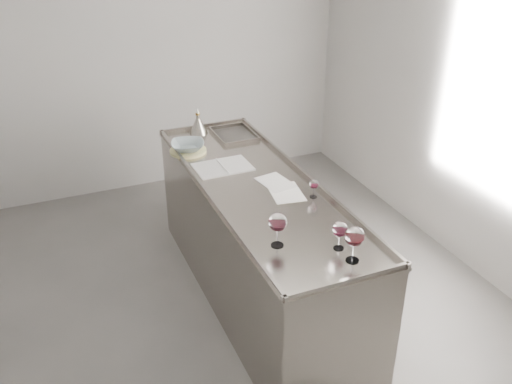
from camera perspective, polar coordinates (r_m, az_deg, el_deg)
name	(u,v)px	position (r m, az deg, el deg)	size (l,w,h in m)	color
room_shell	(199,153)	(3.31, -5.72, 3.95)	(4.54, 5.04, 2.84)	#575451
counter	(258,243)	(4.15, 0.21, -5.15)	(0.77, 2.42, 0.97)	gray
wine_glass_left	(278,223)	(3.20, 2.18, -3.11)	(0.11, 0.11, 0.21)	white
wine_glass_middle	(340,230)	(3.22, 8.41, -3.77)	(0.09, 0.09, 0.17)	white
wine_glass_right	(355,237)	(3.11, 9.83, -4.47)	(0.11, 0.11, 0.21)	white
wine_glass_small	(314,185)	(3.75, 5.81, 0.72)	(0.06, 0.06, 0.13)	white
notebook	(223,167)	(4.18, -3.34, 2.52)	(0.41, 0.29, 0.02)	silver
loose_paper_top	(286,192)	(3.83, 3.02, -0.05)	(0.21, 0.29, 0.00)	white
loose_paper_under	(275,182)	(3.96, 1.96, 0.98)	(0.19, 0.27, 0.00)	silver
trivet	(188,151)	(4.46, -6.81, 4.11)	(0.29, 0.29, 0.02)	#D4CD89
ceramic_bowl	(188,146)	(4.45, -6.84, 4.60)	(0.26, 0.26, 0.06)	gray
wine_funnel	(198,126)	(4.79, -5.79, 6.62)	(0.15, 0.15, 0.22)	gray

